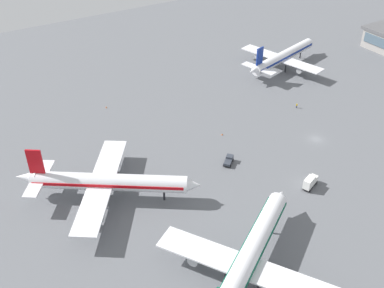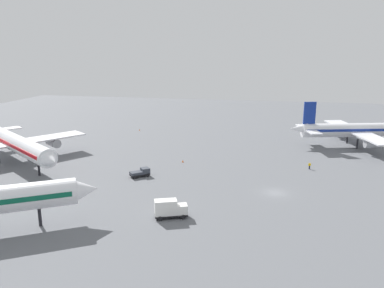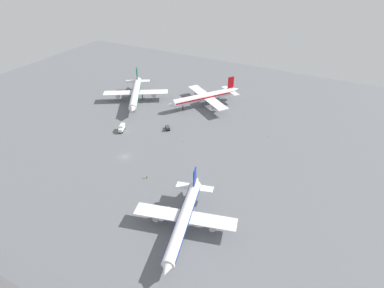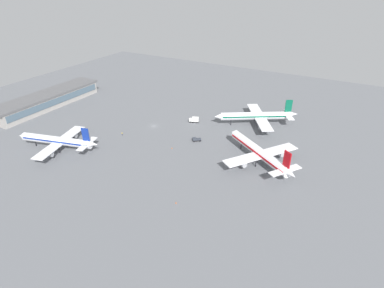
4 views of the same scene
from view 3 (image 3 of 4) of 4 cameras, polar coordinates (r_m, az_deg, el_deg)
ground at (r=151.91m, az=-11.55°, el=-2.14°), size 288.00×288.00×0.00m
airplane_at_gate at (r=112.34m, az=-1.39°, el=-12.81°), size 35.49×43.46×13.43m
airplane_taxiing at (r=193.04m, az=2.29°, el=8.18°), size 34.47×40.80×14.38m
airplane_distant at (r=200.78m, az=-9.77°, el=8.75°), size 35.99×42.86×14.65m
catering_truck at (r=171.35m, az=-12.09°, el=2.76°), size 3.78×5.91×3.30m
pushback_tractor at (r=169.52m, az=-4.25°, el=2.82°), size 4.27×4.60×1.90m
ground_crew_worker at (r=137.05m, az=-7.85°, el=-5.59°), size 0.45×0.57×1.67m
safety_cone_near_gate at (r=167.33m, az=13.07°, el=1.29°), size 0.44×0.44×0.60m
safety_cone_mid_apron at (r=159.07m, az=-1.55°, el=0.45°), size 0.44×0.44×0.60m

